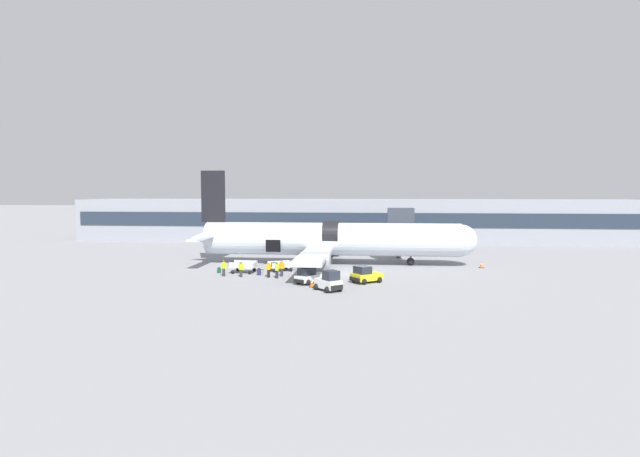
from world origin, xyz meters
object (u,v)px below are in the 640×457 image
baggage_cart_queued (281,266)px  baggage_tug_mid (329,282)px  baggage_cart_loading (244,267)px  ground_crew_helper (224,268)px  baggage_tug_rear (365,275)px  ground_crew_driver (282,268)px  baggage_tug_lead (309,276)px  ground_crew_loader_a (241,269)px  ground_crew_loader_b (277,270)px  ground_crew_supervisor (269,269)px  suitcase_on_tarmac_upright (259,272)px  suitcase_on_tarmac_spare (219,271)px  airplane (327,240)px

baggage_cart_queued → baggage_tug_mid: bearing=-59.6°
baggage_cart_loading → ground_crew_helper: bearing=-122.0°
baggage_tug_mid → baggage_tug_rear: (3.06, 4.26, -0.06)m
baggage_tug_rear → ground_crew_helper: (-14.22, 2.03, 0.18)m
baggage_cart_queued → ground_crew_driver: size_ratio=2.09×
baggage_tug_lead → ground_crew_driver: size_ratio=2.10×
ground_crew_loader_a → ground_crew_loader_b: bearing=-5.4°
ground_crew_supervisor → suitcase_on_tarmac_upright: size_ratio=2.28×
baggage_tug_rear → baggage_cart_queued: baggage_tug_rear is taller
baggage_tug_mid → ground_crew_loader_b: bearing=134.7°
baggage_cart_loading → suitcase_on_tarmac_upright: (1.91, -1.30, -0.30)m
suitcase_on_tarmac_spare → ground_crew_loader_a: bearing=-36.1°
baggage_tug_rear → suitcase_on_tarmac_spare: 15.79m
baggage_cart_queued → ground_crew_loader_b: bearing=-84.6°
baggage_tug_lead → ground_crew_helper: size_ratio=2.08×
ground_crew_loader_a → baggage_cart_loading: bearing=98.4°
ground_crew_loader_b → ground_crew_supervisor: (-0.90, 0.36, 0.00)m
ground_crew_loader_a → baggage_tug_mid: bearing=-32.9°
baggage_tug_mid → ground_crew_driver: (-5.35, 6.84, 0.12)m
ground_crew_loader_a → ground_crew_helper: 1.87m
ground_crew_loader_a → suitcase_on_tarmac_upright: size_ratio=2.16×
ground_crew_loader_a → ground_crew_loader_b: ground_crew_loader_b is taller
baggage_tug_lead → baggage_tug_rear: (5.16, 0.92, 0.04)m
baggage_tug_lead → suitcase_on_tarmac_upright: baggage_tug_lead is taller
baggage_tug_rear → baggage_cart_loading: (-12.75, 4.37, -0.09)m
suitcase_on_tarmac_upright → ground_crew_helper: bearing=-162.8°
ground_crew_supervisor → suitcase_on_tarmac_spare: 6.12m
baggage_cart_queued → baggage_cart_loading: bearing=-155.2°
baggage_tug_rear → ground_crew_supervisor: size_ratio=1.93×
airplane → ground_crew_loader_a: (-7.78, -9.72, -2.06)m
ground_crew_driver → suitcase_on_tarmac_upright: 2.55m
baggage_cart_queued → ground_crew_loader_a: ground_crew_loader_a is taller
ground_crew_loader_a → suitcase_on_tarmac_upright: bearing=40.6°
baggage_tug_rear → ground_crew_driver: bearing=163.0°
airplane → baggage_tug_rear: airplane is taller
baggage_tug_mid → suitcase_on_tarmac_spare: baggage_tug_mid is taller
ground_crew_supervisor → ground_crew_helper: (-4.64, 0.25, 0.01)m
ground_crew_driver → ground_crew_loader_b: bearing=-103.3°
airplane → ground_crew_supervisor: airplane is taller
baggage_tug_mid → suitcase_on_tarmac_upright: bearing=136.7°
ground_crew_driver → baggage_tug_mid: bearing=-51.9°
airplane → ground_crew_loader_b: bearing=-112.1°
ground_crew_helper → suitcase_on_tarmac_upright: 3.58m
baggage_cart_queued → ground_crew_helper: bearing=-141.7°
baggage_cart_loading → baggage_cart_queued: baggage_cart_loading is taller
baggage_tug_rear → suitcase_on_tarmac_spare: size_ratio=5.26×
baggage_tug_mid → baggage_tug_lead: bearing=122.2°
baggage_tug_lead → baggage_cart_loading: baggage_tug_lead is taller
ground_crew_loader_b → ground_crew_driver: (0.27, 1.16, 0.01)m
airplane → baggage_tug_rear: size_ratio=10.72×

